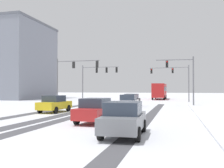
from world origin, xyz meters
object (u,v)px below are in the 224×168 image
(traffic_signal_far_left, at_px, (97,74))
(car_grey_fifth, at_px, (124,119))
(bus_oncoming, at_px, (160,90))
(traffic_signal_near_left, at_px, (72,72))
(traffic_signal_near_right, at_px, (183,73))
(car_red_fourth, at_px, (96,110))
(car_white_second, at_px, (129,102))
(car_black_lead, at_px, (132,100))
(traffic_signal_far_right, at_px, (174,75))
(car_yellow_cab_third, at_px, (55,104))

(traffic_signal_far_left, relative_size, car_grey_fifth, 1.60)
(bus_oncoming, bearing_deg, traffic_signal_near_left, -113.60)
(traffic_signal_near_right, height_order, car_red_fourth, traffic_signal_near_right)
(traffic_signal_far_left, xyz_separation_m, bus_oncoming, (10.04, 13.91, -2.82))
(traffic_signal_far_left, bearing_deg, car_white_second, -60.93)
(car_black_lead, bearing_deg, traffic_signal_near_right, 18.56)
(traffic_signal_far_right, distance_m, bus_oncoming, 10.71)
(car_yellow_cab_third, bearing_deg, traffic_signal_far_right, 65.56)
(traffic_signal_far_left, xyz_separation_m, car_black_lead, (7.98, -10.34, -3.99))
(car_black_lead, bearing_deg, bus_oncoming, 85.15)
(traffic_signal_near_left, height_order, traffic_signal_far_right, same)
(traffic_signal_near_right, distance_m, car_yellow_cab_third, 17.64)
(car_yellow_cab_third, relative_size, car_grey_fifth, 1.01)
(traffic_signal_near_right, distance_m, car_grey_fifth, 23.14)
(traffic_signal_far_left, relative_size, bus_oncoming, 0.60)
(car_grey_fifth, bearing_deg, car_white_second, 99.59)
(traffic_signal_far_left, distance_m, car_red_fourth, 28.19)
(traffic_signal_far_right, height_order, car_black_lead, traffic_signal_far_right)
(car_red_fourth, height_order, car_grey_fifth, same)
(traffic_signal_far_left, bearing_deg, car_black_lead, -52.34)
(car_white_second, distance_m, bus_oncoming, 29.24)
(traffic_signal_near_right, xyz_separation_m, car_grey_fifth, (-3.35, -22.63, -3.54))
(car_yellow_cab_third, distance_m, car_red_fourth, 8.81)
(traffic_signal_near_left, xyz_separation_m, car_white_second, (8.94, -5.15, -3.84))
(car_black_lead, height_order, bus_oncoming, bus_oncoming)
(car_white_second, bearing_deg, car_black_lead, 95.84)
(traffic_signal_near_left, xyz_separation_m, bus_oncoming, (10.50, 24.02, -2.66))
(bus_oncoming, bearing_deg, car_black_lead, -94.85)
(traffic_signal_far_right, relative_size, car_black_lead, 1.71)
(traffic_signal_far_right, relative_size, car_white_second, 1.70)
(car_red_fourth, bearing_deg, traffic_signal_near_right, 71.75)
(traffic_signal_far_left, height_order, traffic_signal_near_left, same)
(bus_oncoming, bearing_deg, car_yellow_cab_third, -102.90)
(traffic_signal_far_left, relative_size, car_white_second, 1.60)
(car_black_lead, xyz_separation_m, car_yellow_cab_third, (-5.79, -10.00, 0.00))
(traffic_signal_far_left, distance_m, traffic_signal_near_right, 16.61)
(traffic_signal_near_left, relative_size, traffic_signal_far_right, 0.93)
(traffic_signal_near_right, bearing_deg, car_black_lead, -161.44)
(traffic_signal_near_right, relative_size, car_red_fourth, 1.55)
(traffic_signal_far_left, distance_m, traffic_signal_far_right, 13.90)
(car_yellow_cab_third, distance_m, car_grey_fifth, 13.74)
(traffic_signal_near_left, relative_size, car_white_second, 1.58)
(car_yellow_cab_third, bearing_deg, bus_oncoming, 77.10)
(traffic_signal_near_left, relative_size, car_grey_fifth, 1.57)
(car_black_lead, distance_m, car_yellow_cab_third, 11.56)
(car_grey_fifth, relative_size, bus_oncoming, 0.38)
(car_black_lead, distance_m, car_grey_fifth, 20.69)
(traffic_signal_near_left, relative_size, traffic_signal_near_right, 1.00)
(car_red_fourth, bearing_deg, car_white_second, 89.42)
(traffic_signal_near_right, bearing_deg, traffic_signal_near_left, -172.59)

